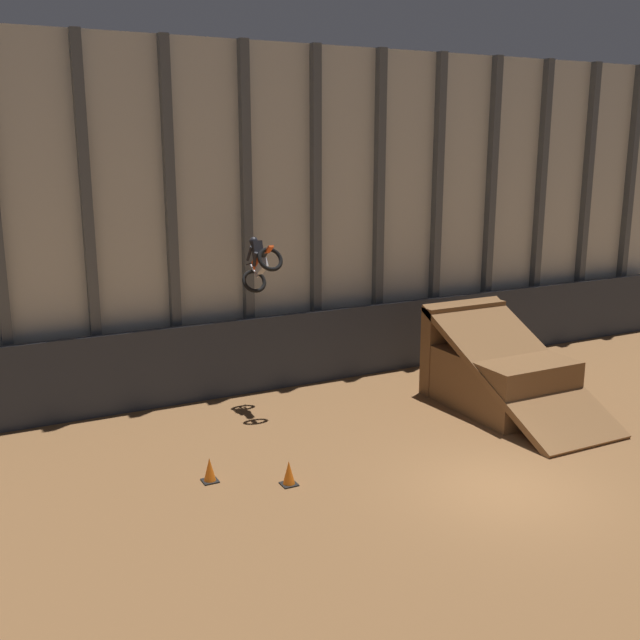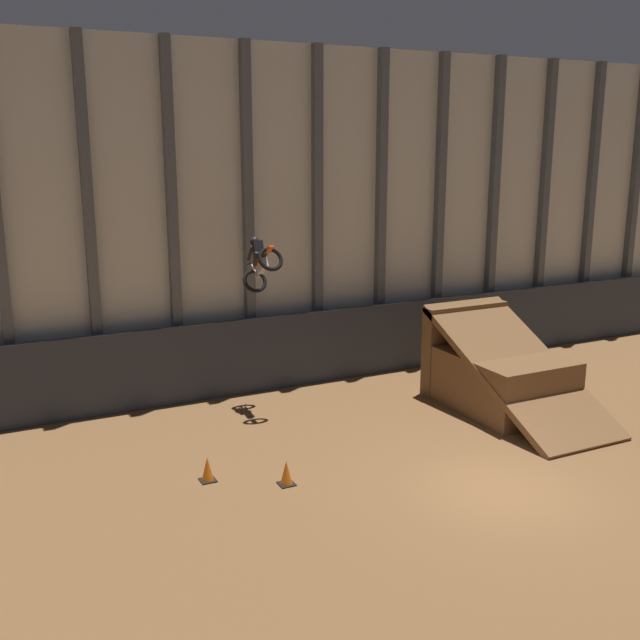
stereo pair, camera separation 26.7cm
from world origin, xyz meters
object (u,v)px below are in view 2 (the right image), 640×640
(dirt_ramp, at_px, (496,373))
(traffic_cone_near_ramp, at_px, (207,469))
(traffic_cone_arena_edge, at_px, (286,473))
(rider_bike_solo, at_px, (261,263))

(dirt_ramp, height_order, traffic_cone_near_ramp, dirt_ramp)
(traffic_cone_near_ramp, distance_m, traffic_cone_arena_edge, 1.83)
(traffic_cone_arena_edge, bearing_deg, traffic_cone_near_ramp, 147.51)
(traffic_cone_near_ramp, bearing_deg, rider_bike_solo, 53.36)
(dirt_ramp, distance_m, traffic_cone_near_ramp, 9.37)
(rider_bike_solo, height_order, traffic_cone_arena_edge, rider_bike_solo)
(dirt_ramp, xyz_separation_m, rider_bike_solo, (-6.22, 2.93, 3.29))
(traffic_cone_near_ramp, xyz_separation_m, traffic_cone_arena_edge, (1.55, -0.98, 0.00))
(rider_bike_solo, distance_m, traffic_cone_arena_edge, 6.65)
(dirt_ramp, relative_size, traffic_cone_near_ramp, 9.80)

